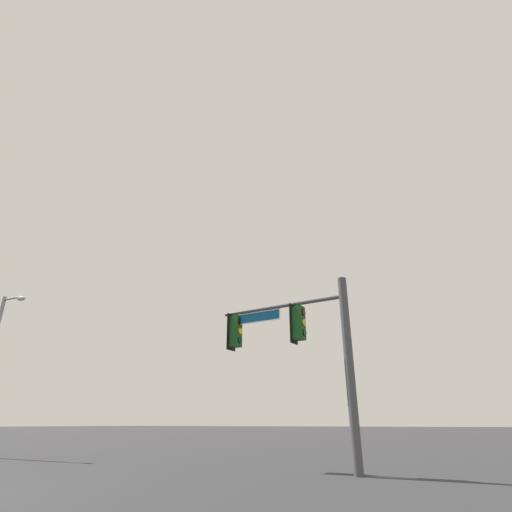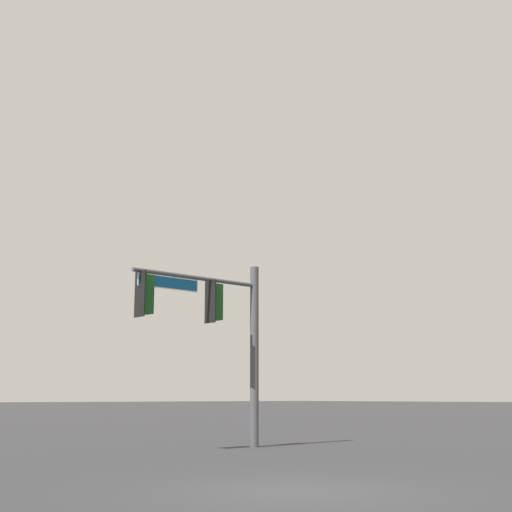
{
  "view_description": "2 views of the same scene",
  "coord_description": "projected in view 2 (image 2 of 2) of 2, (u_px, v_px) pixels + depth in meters",
  "views": [
    {
      "loc": [
        -10.23,
        3.54,
        1.31
      ],
      "look_at": [
        -3.44,
        -8.0,
        6.94
      ],
      "focal_mm": 28.0,
      "sensor_mm": 36.0,
      "label": 1
    },
    {
      "loc": [
        8.57,
        8.55,
        1.51
      ],
      "look_at": [
        -5.43,
        -7.07,
        5.67
      ],
      "focal_mm": 50.0,
      "sensor_mm": 36.0,
      "label": 2
    }
  ],
  "objects": [
    {
      "name": "ground_plane",
      "position": [
        297.0,
        492.0,
        11.56
      ],
      "size": [
        400.0,
        400.0,
        0.0
      ],
      "primitive_type": "plane",
      "color": "#2D2D30"
    },
    {
      "name": "signal_pole_near",
      "position": [
        220.0,
        325.0,
        21.66
      ],
      "size": [
        4.66,
        0.54,
        5.62
      ],
      "color": "#47474C",
      "rests_on": "ground_plane"
    }
  ]
}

